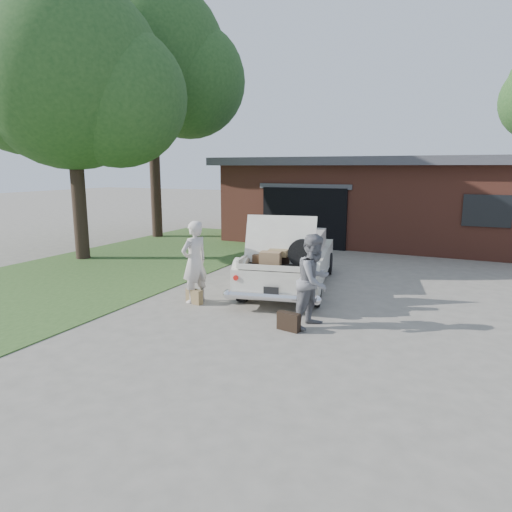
% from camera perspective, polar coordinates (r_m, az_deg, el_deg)
% --- Properties ---
extents(ground, '(90.00, 90.00, 0.00)m').
position_cam_1_polar(ground, '(9.33, -1.57, -7.29)').
color(ground, gray).
rests_on(ground, ground).
extents(grass_strip, '(6.00, 16.00, 0.02)m').
position_cam_1_polar(grass_strip, '(14.75, -15.62, -0.81)').
color(grass_strip, '#2D4C1E').
rests_on(grass_strip, ground).
extents(house, '(12.80, 7.80, 3.30)m').
position_cam_1_polar(house, '(19.66, 16.32, 6.92)').
color(house, brown).
rests_on(house, ground).
extents(tree_left, '(6.55, 5.70, 8.54)m').
position_cam_1_polar(tree_left, '(15.80, -21.98, 19.43)').
color(tree_left, '#38281E').
rests_on(tree_left, ground).
extents(tree_back, '(7.03, 6.11, 10.23)m').
position_cam_1_polar(tree_back, '(20.17, -12.82, 22.04)').
color(tree_back, '#38281E').
rests_on(tree_back, ground).
extents(sedan, '(2.69, 4.97, 1.90)m').
position_cam_1_polar(sedan, '(11.33, 4.33, -0.41)').
color(sedan, white).
rests_on(sedan, ground).
extents(woman_left, '(0.63, 0.76, 1.81)m').
position_cam_1_polar(woman_left, '(10.03, -7.69, -0.74)').
color(woman_left, beige).
rests_on(woman_left, ground).
extents(woman_right, '(0.85, 0.99, 1.75)m').
position_cam_1_polar(woman_right, '(8.47, 7.30, -3.12)').
color(woman_right, slate).
rests_on(woman_right, ground).
extents(suitcase_left, '(0.43, 0.23, 0.32)m').
position_cam_1_polar(suitcase_left, '(10.09, -7.73, -5.03)').
color(suitcase_left, olive).
rests_on(suitcase_left, ground).
extents(suitcase_right, '(0.46, 0.22, 0.34)m').
position_cam_1_polar(suitcase_right, '(8.41, 4.11, -8.17)').
color(suitcase_right, black).
rests_on(suitcase_right, ground).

